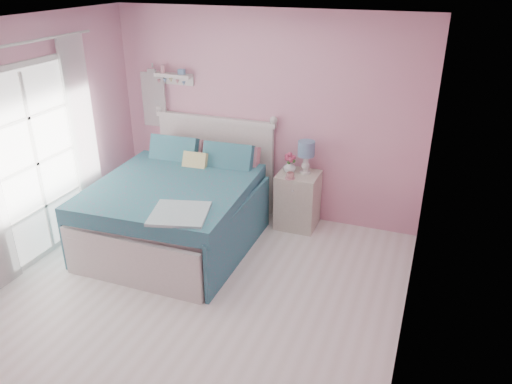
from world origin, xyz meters
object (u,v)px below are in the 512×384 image
Objects in this scene: bed at (180,208)px; table_lamp at (306,151)px; nightstand at (298,200)px; teacup at (290,176)px; vase at (290,166)px.

bed reaches higher than table_lamp.
nightstand is 7.47× the size of teacup.
table_lamp is 0.28m from vase.
nightstand is at bearing 0.38° from vase.
table_lamp is at bearing 62.21° from teacup.
nightstand is at bearing 72.54° from teacup.
vase reaches higher than nightstand.
vase is at bearing -162.49° from table_lamp.
vase is (1.09, 0.82, 0.38)m from bed.
bed is at bearing -145.86° from nightstand.
table_lamp is 2.50× the size of vase.
bed is 1.42m from vase.
vase reaches higher than teacup.
vase is 0.19m from teacup.
teacup is (0.06, -0.18, -0.04)m from vase.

